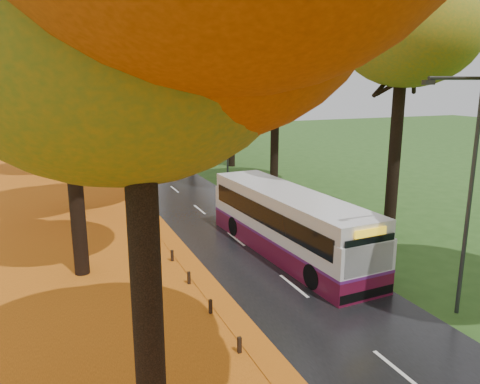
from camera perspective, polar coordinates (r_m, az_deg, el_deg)
road at (r=30.04m, az=-5.54°, el=-1.70°), size 6.50×90.00×0.04m
centre_line at (r=30.04m, az=-5.54°, el=-1.65°), size 0.12×90.00×0.01m
leaf_verge at (r=28.85m, az=-22.90°, el=-3.38°), size 12.00×90.00×0.02m
leaf_drift at (r=29.33m, az=-11.24°, el=-2.23°), size 0.90×90.00×0.01m
trees_left at (r=29.90m, az=-21.03°, el=15.85°), size 9.20×74.00×13.88m
trees_right at (r=33.58m, az=5.36°, el=16.55°), size 9.30×74.20×13.96m
streetlamp_near at (r=16.68m, az=25.86°, el=1.30°), size 2.45×0.18×8.00m
streetlamp_mid at (r=35.16m, az=-1.93°, el=8.34°), size 2.45×0.18×8.00m
streetlamp_far at (r=56.23m, az=-10.01°, el=10.06°), size 2.45×0.18×8.00m
bus at (r=21.51m, az=5.88°, el=-3.59°), size 3.14×11.14×2.90m
car_white at (r=33.84m, az=-11.76°, el=1.04°), size 2.92×4.39×1.39m
car_silver at (r=41.23m, az=-13.80°, el=3.10°), size 1.69×4.17×1.35m
car_dark at (r=52.24m, az=-15.74°, el=5.12°), size 2.64×4.99×1.38m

